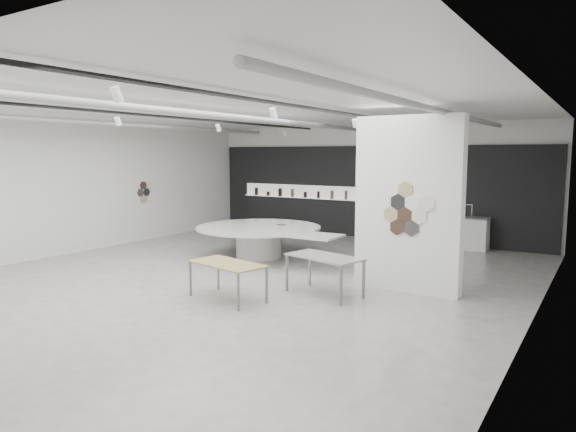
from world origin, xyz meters
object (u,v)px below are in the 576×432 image
Objects in this scene: sample_table_wood at (227,266)px; kitchen_counter at (459,232)px; partition_column at (408,205)px; display_island at (260,237)px; sample_table_stone at (324,259)px.

kitchen_counter is at bearing 73.41° from sample_table_wood.
partition_column reaches higher than display_island.
display_island is 2.59× the size of sample_table_wood.
sample_table_stone is (3.27, -2.37, 0.16)m from display_island.
sample_table_stone is 6.82m from kitchen_counter.
display_island reaches higher than sample_table_stone.
sample_table_wood is 0.99× the size of kitchen_counter.
sample_table_wood is (-2.71, -2.52, -1.12)m from partition_column.
sample_table_stone is at bearing -98.85° from kitchen_counter.
partition_column is 2.12× the size of kitchen_counter.
sample_table_wood is 8.41m from kitchen_counter.
sample_table_wood is at bearing -137.02° from partition_column.
display_island is at bearing 143.97° from sample_table_stone.
sample_table_stone is (-1.28, -1.21, -1.07)m from partition_column.
partition_column reaches higher than sample_table_stone.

